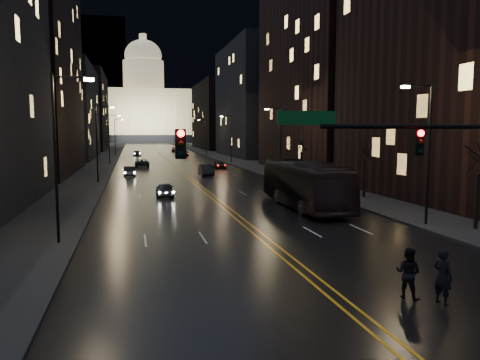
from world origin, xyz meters
TOP-DOWN VIEW (x-y plane):
  - ground at (0.00, 0.00)m, footprint 900.00×900.00m
  - road at (0.00, 130.00)m, footprint 20.00×320.00m
  - sidewalk_left at (-14.00, 130.00)m, footprint 8.00×320.00m
  - sidewalk_right at (14.00, 130.00)m, footprint 8.00×320.00m
  - center_line at (0.00, 130.00)m, footprint 0.62×320.00m
  - building_left_mid at (-21.00, 54.00)m, footprint 12.00×30.00m
  - building_left_far at (-21.00, 92.00)m, footprint 12.00×34.00m
  - building_left_dist at (-21.00, 140.00)m, footprint 12.00×40.00m
  - building_right_near at (21.00, 20.00)m, footprint 12.00×26.00m
  - building_right_tall at (21.00, 50.00)m, footprint 12.00×30.00m
  - building_right_mid at (21.00, 92.00)m, footprint 12.00×34.00m
  - building_right_dist at (21.00, 140.00)m, footprint 12.00×40.00m
  - mountain_ridge at (40.00, 380.00)m, footprint 520.00×60.00m
  - capitol at (0.00, 250.00)m, footprint 90.00×50.00m
  - traffic_signal at (5.91, -0.00)m, footprint 17.29×0.45m
  - streetlamp_right_near at (10.81, 10.00)m, footprint 2.13×0.25m
  - streetlamp_left_near at (-10.81, 10.00)m, footprint 2.13×0.25m
  - streetlamp_right_mid at (10.81, 40.00)m, footprint 2.13×0.25m
  - streetlamp_left_mid at (-10.81, 40.00)m, footprint 2.13×0.25m
  - streetlamp_right_far at (10.81, 70.00)m, footprint 2.13×0.25m
  - streetlamp_left_far at (-10.81, 70.00)m, footprint 2.13×0.25m
  - streetlamp_right_dist at (10.81, 100.00)m, footprint 2.13×0.25m
  - streetlamp_left_dist at (-10.81, 100.00)m, footprint 2.13×0.25m
  - tree_right_near at (13.00, 8.00)m, footprint 2.40×2.40m
  - tree_right_mid at (13.00, 22.00)m, footprint 2.40×2.40m
  - tree_right_far at (13.00, 38.00)m, footprint 2.40×2.40m
  - bus at (6.06, 18.68)m, footprint 3.30×13.29m
  - oncoming_car_a at (-4.26, 27.08)m, footprint 1.69×4.01m
  - oncoming_car_b at (-7.47, 47.56)m, footprint 1.55×4.28m
  - oncoming_car_c at (-5.56, 64.28)m, footprint 2.40×5.01m
  - oncoming_car_d at (-5.93, 100.17)m, footprint 1.97×4.54m
  - receding_car_a at (2.62, 46.81)m, footprint 1.63×4.64m
  - receding_car_b at (6.33, 57.07)m, footprint 1.95×4.07m
  - receding_car_c at (5.12, 95.78)m, footprint 2.66×5.22m
  - receding_car_d at (5.33, 120.84)m, footprint 2.99×5.49m
  - pedestrian_a at (3.35, -2.00)m, footprint 0.66×0.82m
  - pedestrian_b at (2.50, -1.22)m, footprint 0.97×1.02m

SIDE VIEW (x-z plane):
  - ground at x=0.00m, z-range 0.00..0.00m
  - road at x=0.00m, z-range 0.00..0.02m
  - center_line at x=0.00m, z-range 0.02..0.03m
  - sidewalk_left at x=-14.00m, z-range 0.00..0.16m
  - sidewalk_right at x=14.00m, z-range 0.00..0.16m
  - oncoming_car_d at x=-5.93m, z-range 0.00..1.30m
  - receding_car_b at x=6.33m, z-range 0.00..1.34m
  - oncoming_car_a at x=-4.26m, z-range 0.00..1.36m
  - oncoming_car_c at x=-5.56m, z-range 0.00..1.38m
  - oncoming_car_b at x=-7.47m, z-range 0.00..1.40m
  - receding_car_c at x=5.12m, z-range 0.00..1.45m
  - receding_car_d at x=5.33m, z-range 0.00..1.46m
  - receding_car_a at x=2.62m, z-range 0.00..1.53m
  - pedestrian_b at x=2.50m, z-range 0.00..1.88m
  - pedestrian_a at x=3.35m, z-range 0.00..1.96m
  - bus at x=6.06m, z-range 0.00..3.69m
  - tree_right_near at x=13.00m, z-range 1.20..7.85m
  - tree_right_mid at x=13.00m, z-range 1.20..7.85m
  - tree_right_far at x=13.00m, z-range 1.20..7.85m
  - streetlamp_right_near at x=10.81m, z-range 0.58..9.58m
  - streetlamp_left_near at x=-10.81m, z-range 0.58..9.58m
  - streetlamp_right_mid at x=10.81m, z-range 0.58..9.58m
  - streetlamp_left_mid at x=-10.81m, z-range 0.58..9.58m
  - streetlamp_right_far at x=10.81m, z-range 0.58..9.58m
  - streetlamp_left_far at x=-10.81m, z-range 0.58..9.58m
  - streetlamp_right_dist at x=10.81m, z-range 0.58..9.58m
  - streetlamp_left_dist at x=-10.81m, z-range 0.58..9.58m
  - traffic_signal at x=5.91m, z-range 1.60..8.60m
  - building_left_far at x=-21.00m, z-range 0.00..20.00m
  - building_right_dist at x=21.00m, z-range 0.00..22.00m
  - building_left_dist at x=-21.00m, z-range 0.00..24.00m
  - building_right_near at x=21.00m, z-range 0.00..24.00m
  - building_right_mid at x=21.00m, z-range 0.00..26.00m
  - building_left_mid at x=-21.00m, z-range 0.00..28.00m
  - capitol at x=0.00m, z-range -12.10..46.40m
  - building_right_tall at x=21.00m, z-range 0.00..38.00m
  - mountain_ridge at x=40.00m, z-range 0.00..130.00m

